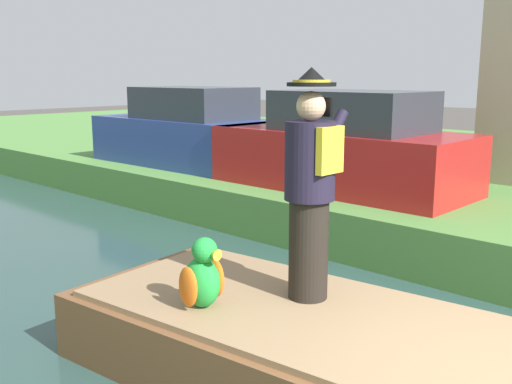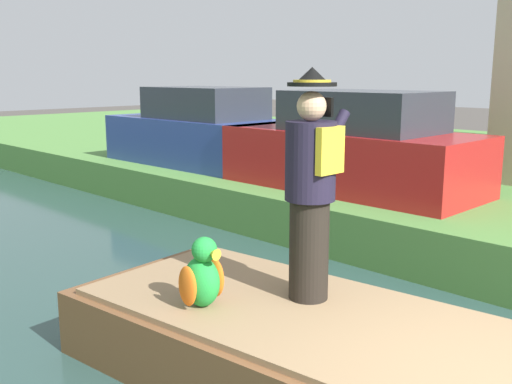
% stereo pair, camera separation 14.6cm
% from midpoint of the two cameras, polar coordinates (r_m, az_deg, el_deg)
% --- Properties ---
extents(boat, '(2.26, 4.38, 0.61)m').
position_cam_midpoint_polar(boat, '(4.72, 5.29, -15.17)').
color(boat, brown).
rests_on(boat, canal_water).
extents(person_pirate, '(0.61, 0.42, 1.85)m').
position_cam_midpoint_polar(person_pirate, '(4.66, 4.41, 0.55)').
color(person_pirate, black).
rests_on(person_pirate, boat).
extents(parrot_plush, '(0.36, 0.35, 0.57)m').
position_cam_midpoint_polar(parrot_plush, '(4.65, -6.12, -8.20)').
color(parrot_plush, green).
rests_on(parrot_plush, boat).
extents(parked_car_red, '(1.71, 4.00, 1.50)m').
position_cam_midpoint_polar(parked_car_red, '(9.14, 7.97, 4.25)').
color(parked_car_red, red).
rests_on(parked_car_red, grass_bank_far).
extents(parked_car_blue, '(1.77, 4.03, 1.50)m').
position_cam_midpoint_polar(parked_car_blue, '(11.62, -6.94, 5.78)').
color(parked_car_blue, '#2D4293').
rests_on(parked_car_blue, grass_bank_far).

